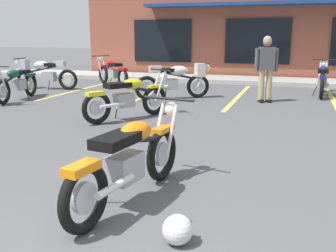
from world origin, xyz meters
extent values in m
plane|color=#515154|center=(0.00, 4.20, 0.00)|extent=(80.00, 80.00, 0.00)
cube|color=#A8A59E|center=(0.00, 13.10, 0.07)|extent=(22.00, 1.80, 0.14)
cube|color=brown|center=(0.00, 17.21, 1.80)|extent=(14.37, 6.13, 3.60)
cube|color=black|center=(-3.83, 14.10, 1.45)|extent=(2.45, 0.06, 1.70)
cube|color=black|center=(0.00, 14.10, 1.45)|extent=(2.45, 0.06, 1.70)
cube|color=navy|center=(0.00, 13.69, 2.80)|extent=(8.62, 0.90, 0.12)
cube|color=#DBCC4C|center=(-4.99, 9.50, 0.00)|extent=(0.12, 4.80, 0.01)
cube|color=#DBCC4C|center=(-2.49, 9.50, 0.00)|extent=(0.12, 4.80, 0.01)
cube|color=#DBCC4C|center=(0.00, 9.50, 0.00)|extent=(0.12, 4.80, 0.01)
cube|color=#DBCC4C|center=(2.49, 9.50, 0.00)|extent=(0.12, 4.80, 0.01)
torus|color=black|center=(-0.16, 1.26, 0.32)|extent=(0.20, 0.65, 0.64)
cylinder|color=#B7B7BC|center=(-0.16, 1.26, 0.32)|extent=(0.10, 0.29, 0.29)
torus|color=black|center=(0.06, 2.68, 0.32)|extent=(0.20, 0.65, 0.64)
cylinder|color=#B7B7BC|center=(0.06, 2.68, 0.32)|extent=(0.10, 0.29, 0.29)
cylinder|color=silver|center=(-0.01, 2.80, 0.64)|extent=(0.09, 0.33, 0.66)
cylinder|color=silver|center=(0.17, 2.77, 0.64)|extent=(0.09, 0.33, 0.66)
cylinder|color=black|center=(0.09, 2.86, 0.96)|extent=(0.66, 0.13, 0.03)
sphere|color=silver|center=(0.10, 2.94, 0.82)|extent=(0.19, 0.19, 0.17)
cube|color=orange|center=(0.07, 2.72, 0.62)|extent=(0.19, 0.38, 0.06)
cube|color=#9E9EA3|center=(-0.06, 1.89, 0.40)|extent=(0.30, 0.43, 0.28)
cylinder|color=silver|center=(0.02, 1.51, 0.36)|extent=(0.15, 0.55, 0.07)
cylinder|color=black|center=(-0.03, 2.09, 0.64)|extent=(0.20, 0.94, 0.26)
ellipsoid|color=orange|center=(-0.03, 2.11, 0.72)|extent=(0.33, 0.51, 0.22)
cube|color=black|center=(-0.08, 1.76, 0.72)|extent=(0.36, 0.56, 0.10)
cube|color=orange|center=(-0.16, 1.24, 0.60)|extent=(0.21, 0.38, 0.08)
cylinder|color=black|center=(-0.25, 1.85, 0.14)|extent=(0.14, 0.04, 0.29)
torus|color=black|center=(-2.25, 8.18, 0.32)|extent=(0.59, 0.43, 0.64)
cylinder|color=#B7B7BC|center=(-2.25, 8.18, 0.32)|extent=(0.28, 0.21, 0.29)
torus|color=black|center=(-1.04, 8.95, 0.32)|extent=(0.59, 0.43, 0.64)
cylinder|color=#B7B7BC|center=(-1.04, 8.95, 0.32)|extent=(0.28, 0.21, 0.29)
cylinder|color=silver|center=(-1.00, 9.08, 0.64)|extent=(0.30, 0.21, 0.66)
cylinder|color=silver|center=(-0.91, 8.93, 0.64)|extent=(0.30, 0.21, 0.66)
cylinder|color=black|center=(-0.89, 9.05, 0.96)|extent=(0.38, 0.57, 0.03)
sphere|color=silver|center=(-0.82, 9.09, 0.82)|extent=(0.23, 0.23, 0.17)
cube|color=beige|center=(-1.00, 8.97, 0.62)|extent=(0.38, 0.31, 0.06)
cube|color=#9E9EA3|center=(-1.71, 8.52, 0.40)|extent=(0.47, 0.42, 0.28)
cylinder|color=silver|center=(-1.95, 8.20, 0.36)|extent=(0.50, 0.35, 0.07)
cylinder|color=black|center=(-1.54, 8.63, 0.64)|extent=(0.83, 0.56, 0.26)
ellipsoid|color=beige|center=(-1.51, 8.65, 0.76)|extent=(0.60, 0.53, 0.26)
cube|color=beige|center=(-1.00, 8.98, 0.76)|extent=(0.35, 0.37, 0.36)
cube|color=black|center=(-1.80, 8.47, 0.78)|extent=(0.47, 0.42, 0.10)
cube|color=beige|center=(-2.05, 8.31, 0.82)|extent=(0.38, 0.34, 0.16)
cylinder|color=black|center=(-1.87, 8.64, 0.14)|extent=(0.09, 0.13, 0.29)
torus|color=black|center=(-5.62, 7.79, 0.32)|extent=(0.21, 0.65, 0.64)
cylinder|color=#B7B7BC|center=(-5.62, 7.79, 0.32)|extent=(0.11, 0.29, 0.29)
torus|color=black|center=(-5.37, 6.37, 0.32)|extent=(0.21, 0.65, 0.64)
cylinder|color=#B7B7BC|center=(-5.37, 6.37, 0.32)|extent=(0.11, 0.29, 0.29)
cylinder|color=silver|center=(-5.26, 6.29, 0.64)|extent=(0.10, 0.33, 0.66)
cube|color=#0F4C2D|center=(-5.36, 6.33, 0.62)|extent=(0.20, 0.38, 0.06)
cube|color=#9E9EA3|center=(-5.51, 7.16, 0.40)|extent=(0.31, 0.44, 0.28)
cylinder|color=silver|center=(-5.71, 7.50, 0.36)|extent=(0.16, 0.55, 0.07)
cylinder|color=black|center=(-5.47, 6.96, 0.64)|extent=(0.22, 0.94, 0.26)
ellipsoid|color=#0F4C2D|center=(-5.47, 6.94, 0.72)|extent=(0.34, 0.52, 0.22)
cube|color=black|center=(-5.53, 7.29, 0.72)|extent=(0.37, 0.56, 0.10)
cube|color=#0F4C2D|center=(-5.62, 7.81, 0.60)|extent=(0.22, 0.38, 0.08)
cylinder|color=black|center=(-5.34, 7.26, 0.14)|extent=(0.14, 0.05, 0.29)
torus|color=black|center=(2.19, 9.74, 0.32)|extent=(0.14, 0.64, 0.64)
cylinder|color=#B7B7BC|center=(2.19, 9.74, 0.32)|extent=(0.08, 0.29, 0.29)
torus|color=black|center=(2.27, 11.18, 0.32)|extent=(0.14, 0.64, 0.64)
cylinder|color=#B7B7BC|center=(2.27, 11.18, 0.32)|extent=(0.08, 0.29, 0.29)
cylinder|color=silver|center=(2.18, 11.28, 0.64)|extent=(0.06, 0.33, 0.66)
cylinder|color=silver|center=(2.36, 11.27, 0.64)|extent=(0.06, 0.33, 0.66)
cylinder|color=black|center=(2.28, 11.36, 0.96)|extent=(0.66, 0.07, 0.03)
sphere|color=silver|center=(2.28, 11.44, 0.82)|extent=(0.18, 0.18, 0.17)
cube|color=navy|center=(2.27, 11.22, 0.62)|extent=(0.16, 0.37, 0.06)
cube|color=#9E9EA3|center=(2.22, 10.38, 0.40)|extent=(0.26, 0.41, 0.28)
cylinder|color=silver|center=(2.34, 10.00, 0.36)|extent=(0.10, 0.55, 0.07)
cylinder|color=black|center=(2.23, 10.58, 0.64)|extent=(0.11, 0.94, 0.26)
ellipsoid|color=navy|center=(2.23, 10.60, 0.72)|extent=(0.29, 0.49, 0.22)
cube|color=black|center=(2.21, 10.24, 0.72)|extent=(0.31, 0.53, 0.10)
cube|color=navy|center=(2.19, 9.72, 0.60)|extent=(0.18, 0.37, 0.08)
cylinder|color=black|center=(2.04, 10.32, 0.14)|extent=(0.14, 0.03, 0.29)
torus|color=black|center=(-3.90, 10.29, 0.32)|extent=(0.57, 0.46, 0.64)
cylinder|color=#B7B7BC|center=(-3.90, 10.29, 0.32)|extent=(0.27, 0.22, 0.29)
torus|color=black|center=(-5.06, 11.15, 0.32)|extent=(0.57, 0.46, 0.64)
cylinder|color=#B7B7BC|center=(-5.06, 11.15, 0.32)|extent=(0.27, 0.22, 0.29)
cylinder|color=silver|center=(-5.19, 11.14, 0.64)|extent=(0.29, 0.23, 0.66)
cylinder|color=silver|center=(-5.08, 11.29, 0.64)|extent=(0.29, 0.23, 0.66)
cylinder|color=black|center=(-5.20, 11.26, 0.96)|extent=(0.42, 0.55, 0.03)
sphere|color=silver|center=(-5.26, 11.31, 0.82)|extent=(0.24, 0.24, 0.17)
cube|color=#B70F14|center=(-5.09, 11.18, 0.62)|extent=(0.37, 0.33, 0.06)
cube|color=#9E9EA3|center=(-4.42, 10.67, 0.40)|extent=(0.46, 0.43, 0.28)
cylinder|color=silver|center=(-4.04, 10.56, 0.36)|extent=(0.48, 0.39, 0.07)
cylinder|color=black|center=(-4.58, 10.79, 0.64)|extent=(0.79, 0.61, 0.26)
ellipsoid|color=#B70F14|center=(-4.59, 10.81, 0.72)|extent=(0.54, 0.50, 0.22)
cube|color=black|center=(-4.30, 10.59, 0.72)|extent=(0.58, 0.54, 0.10)
cube|color=#B70F14|center=(-3.89, 10.28, 0.60)|extent=(0.38, 0.34, 0.08)
cylinder|color=black|center=(-4.47, 10.49, 0.14)|extent=(0.10, 0.12, 0.29)
torus|color=black|center=(-2.11, 5.14, 0.32)|extent=(0.42, 0.60, 0.64)
cylinder|color=#B7B7BC|center=(-2.11, 5.14, 0.32)|extent=(0.20, 0.28, 0.29)
torus|color=black|center=(-1.37, 6.38, 0.32)|extent=(0.42, 0.60, 0.64)
cylinder|color=#B7B7BC|center=(-1.37, 6.38, 0.32)|extent=(0.20, 0.28, 0.29)
cylinder|color=silver|center=(-1.40, 6.51, 0.64)|extent=(0.21, 0.30, 0.66)
cylinder|color=silver|center=(-1.24, 6.42, 0.64)|extent=(0.21, 0.30, 0.66)
cylinder|color=black|center=(-1.28, 6.53, 0.96)|extent=(0.58, 0.37, 0.03)
sphere|color=silver|center=(-1.24, 6.60, 0.82)|extent=(0.23, 0.23, 0.17)
cube|color=yellow|center=(-1.35, 6.41, 0.62)|extent=(0.31, 0.38, 0.06)
cube|color=#9E9EA3|center=(-1.78, 5.69, 0.40)|extent=(0.41, 0.47, 0.28)
cylinder|color=silver|center=(-1.86, 5.30, 0.36)|extent=(0.34, 0.51, 0.07)
cylinder|color=black|center=(-1.68, 5.86, 0.64)|extent=(0.54, 0.84, 0.26)
ellipsoid|color=yellow|center=(-1.67, 5.88, 0.72)|extent=(0.47, 0.55, 0.22)
cube|color=black|center=(-1.86, 5.57, 0.72)|extent=(0.51, 0.59, 0.10)
cube|color=yellow|center=(-2.12, 5.12, 0.60)|extent=(0.32, 0.39, 0.08)
cylinder|color=black|center=(-1.97, 5.72, 0.14)|extent=(0.13, 0.09, 0.29)
torus|color=black|center=(-5.32, 9.26, 0.32)|extent=(0.65, 0.17, 0.64)
cylinder|color=#B7B7BC|center=(-5.32, 9.26, 0.32)|extent=(0.29, 0.09, 0.29)
torus|color=black|center=(-6.76, 9.10, 0.32)|extent=(0.65, 0.17, 0.64)
cylinder|color=#B7B7BC|center=(-6.76, 9.10, 0.32)|extent=(0.29, 0.09, 0.29)
cylinder|color=silver|center=(-6.85, 9.00, 0.64)|extent=(0.33, 0.08, 0.66)
cylinder|color=silver|center=(-6.87, 9.17, 0.64)|extent=(0.33, 0.08, 0.66)
cylinder|color=black|center=(-6.93, 9.08, 0.96)|extent=(0.10, 0.66, 0.03)
sphere|color=silver|center=(-7.01, 9.07, 0.82)|extent=(0.19, 0.19, 0.17)
cube|color=silver|center=(-6.80, 9.09, 0.62)|extent=(0.37, 0.18, 0.06)
cube|color=#9E9EA3|center=(-5.96, 9.19, 0.40)|extent=(0.42, 0.28, 0.28)
cylinder|color=silver|center=(-5.61, 9.37, 0.36)|extent=(0.55, 0.13, 0.07)
cylinder|color=black|center=(-6.16, 9.16, 0.64)|extent=(0.94, 0.16, 0.26)
ellipsoid|color=silver|center=(-6.20, 9.16, 0.76)|extent=(0.55, 0.36, 0.26)
cube|color=silver|center=(-6.81, 9.09, 0.76)|extent=(0.27, 0.30, 0.36)
cube|color=black|center=(-5.86, 9.20, 0.78)|extent=(0.42, 0.28, 0.10)
cube|color=silver|center=(-5.56, 9.23, 0.82)|extent=(0.34, 0.23, 0.16)
cylinder|color=black|center=(-5.87, 9.01, 0.14)|extent=(0.04, 0.14, 0.29)
cube|color=black|center=(0.88, 8.79, 0.04)|extent=(0.18, 0.26, 0.08)
cube|color=black|center=(0.69, 8.72, 0.04)|extent=(0.18, 0.26, 0.08)
cylinder|color=tan|center=(0.86, 8.83, 0.46)|extent=(0.19, 0.19, 0.80)
cylinder|color=tan|center=(0.68, 8.75, 0.46)|extent=(0.19, 0.19, 0.80)
cube|color=#4C4C51|center=(0.77, 8.79, 1.12)|extent=(0.43, 0.35, 0.56)
cylinder|color=#4C4C51|center=(1.00, 8.88, 1.08)|extent=(0.13, 0.13, 0.58)
cylinder|color=#4C4C51|center=(0.54, 8.70, 1.08)|extent=(0.13, 0.13, 0.58)
sphere|color=#A07556|center=(0.77, 8.79, 1.52)|extent=(0.29, 0.29, 0.22)
sphere|color=gray|center=(0.77, 8.80, 1.57)|extent=(0.27, 0.27, 0.21)
sphere|color=silver|center=(0.67, 1.31, 0.13)|extent=(0.26, 0.26, 0.26)
cube|color=black|center=(0.67, 1.42, 0.12)|extent=(0.18, 0.03, 0.09)
camera|label=1|loc=(1.52, -1.54, 1.71)|focal=42.05mm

